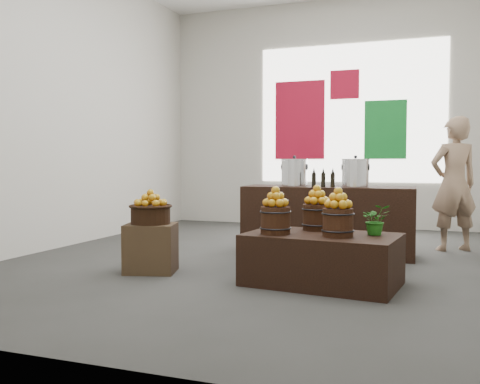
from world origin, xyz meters
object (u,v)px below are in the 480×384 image
(display_table, at_px, (322,259))
(stock_pot_center, at_px, (355,174))
(wicker_basket, at_px, (151,215))
(counter, at_px, (328,221))
(crate, at_px, (151,248))
(shopper, at_px, (454,184))
(stock_pot_left, at_px, (294,173))

(display_table, bearing_deg, stock_pot_center, 94.02)
(wicker_basket, relative_size, counter, 0.20)
(crate, distance_m, shopper, 3.97)
(crate, xyz_separation_m, counter, (1.52, 1.69, 0.17))
(wicker_basket, xyz_separation_m, counter, (1.52, 1.69, -0.18))
(stock_pot_left, distance_m, stock_pot_center, 0.75)
(wicker_basket, relative_size, shopper, 0.23)
(stock_pot_center, bearing_deg, crate, -137.33)
(display_table, relative_size, counter, 0.67)
(counter, distance_m, stock_pot_left, 0.72)
(shopper, bearing_deg, stock_pot_center, 7.80)
(stock_pot_center, xyz_separation_m, shopper, (1.14, 0.83, -0.14))
(crate, distance_m, stock_pot_left, 2.14)
(crate, distance_m, counter, 2.28)
(crate, distance_m, display_table, 1.78)
(wicker_basket, xyz_separation_m, stock_pot_center, (1.85, 1.71, 0.41))
(counter, relative_size, stock_pot_left, 6.47)
(display_table, distance_m, shopper, 2.83)
(crate, height_order, shopper, shopper)
(crate, relative_size, wicker_basket, 1.25)
(counter, bearing_deg, shopper, 27.52)
(stock_pot_left, relative_size, shopper, 0.18)
(crate, height_order, wicker_basket, wicker_basket)
(crate, xyz_separation_m, display_table, (1.78, 0.06, -0.02))
(wicker_basket, relative_size, display_table, 0.29)
(crate, height_order, display_table, crate)
(shopper, bearing_deg, counter, 1.61)
(wicker_basket, height_order, counter, counter)
(stock_pot_center, distance_m, shopper, 1.42)
(stock_pot_center, relative_size, shopper, 0.18)
(wicker_basket, bearing_deg, stock_pot_center, 42.67)
(display_table, distance_m, counter, 1.67)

